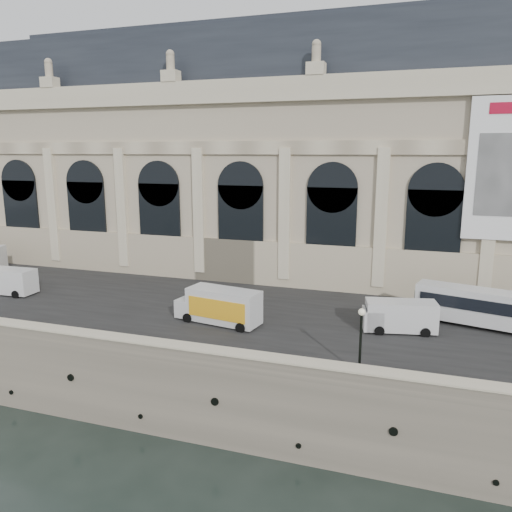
{
  "coord_description": "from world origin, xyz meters",
  "views": [
    {
      "loc": [
        14.69,
        -29.3,
        20.62
      ],
      "look_at": [
        -2.28,
        22.0,
        9.26
      ],
      "focal_mm": 35.0,
      "sensor_mm": 36.0,
      "label": 1
    }
  ],
  "objects_px": {
    "lamp_right": "(360,342)",
    "box_truck": "(219,306)",
    "bus_right": "(485,307)",
    "van_c": "(396,316)",
    "van_b": "(5,281)"
  },
  "relations": [
    {
      "from": "lamp_right",
      "to": "bus_right",
      "type": "bearing_deg",
      "value": 54.22
    },
    {
      "from": "box_truck",
      "to": "lamp_right",
      "type": "relative_size",
      "value": 1.71
    },
    {
      "from": "van_c",
      "to": "box_truck",
      "type": "bearing_deg",
      "value": -169.75
    },
    {
      "from": "van_c",
      "to": "lamp_right",
      "type": "relative_size",
      "value": 1.34
    },
    {
      "from": "lamp_right",
      "to": "van_c",
      "type": "bearing_deg",
      "value": 78.54
    },
    {
      "from": "van_c",
      "to": "lamp_right",
      "type": "height_order",
      "value": "lamp_right"
    },
    {
      "from": "bus_right",
      "to": "van_b",
      "type": "relative_size",
      "value": 1.85
    },
    {
      "from": "lamp_right",
      "to": "box_truck",
      "type": "bearing_deg",
      "value": 152.84
    },
    {
      "from": "box_truck",
      "to": "lamp_right",
      "type": "bearing_deg",
      "value": -27.16
    },
    {
      "from": "van_c",
      "to": "box_truck",
      "type": "distance_m",
      "value": 14.85
    },
    {
      "from": "bus_right",
      "to": "box_truck",
      "type": "distance_m",
      "value": 22.4
    },
    {
      "from": "lamp_right",
      "to": "van_b",
      "type": "bearing_deg",
      "value": 168.03
    },
    {
      "from": "box_truck",
      "to": "van_c",
      "type": "bearing_deg",
      "value": 10.25
    },
    {
      "from": "van_b",
      "to": "van_c",
      "type": "height_order",
      "value": "van_b"
    },
    {
      "from": "van_b",
      "to": "van_c",
      "type": "relative_size",
      "value": 1.0
    }
  ]
}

